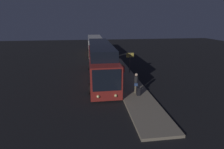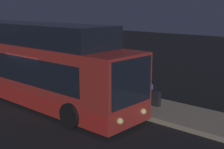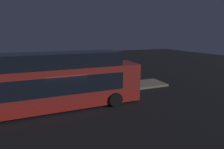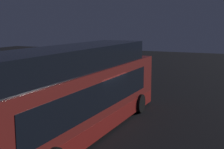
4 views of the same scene
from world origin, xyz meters
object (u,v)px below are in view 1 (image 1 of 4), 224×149
(bus_lead, at_px, (101,63))
(passenger_waiting, at_px, (123,71))
(passenger_boarding, at_px, (136,82))
(sign_post, at_px, (130,59))
(bus_second, at_px, (95,45))
(suitcase, at_px, (138,91))

(bus_lead, xyz_separation_m, passenger_waiting, (1.18, 2.22, -0.63))
(passenger_boarding, distance_m, sign_post, 6.21)
(bus_lead, relative_size, passenger_boarding, 7.01)
(bus_second, distance_m, suitcase, 20.64)
(passenger_boarding, bearing_deg, passenger_waiting, -69.79)
(bus_second, bearing_deg, suitcase, 7.62)
(bus_second, bearing_deg, passenger_waiting, 7.83)
(bus_lead, height_order, passenger_boarding, bus_lead)
(passenger_waiting, bearing_deg, bus_lead, -121.84)
(passenger_boarding, bearing_deg, suitcase, 114.03)
(bus_second, height_order, passenger_waiting, bus_second)
(bus_second, bearing_deg, sign_post, 14.27)
(bus_lead, xyz_separation_m, sign_post, (-1.12, 3.53, 0.09))
(passenger_waiting, distance_m, suitcase, 4.34)
(suitcase, bearing_deg, bus_second, -172.38)
(passenger_waiting, height_order, sign_post, sign_post)
(suitcase, bearing_deg, sign_post, 173.13)
(sign_post, bearing_deg, bus_lead, -72.41)
(suitcase, bearing_deg, passenger_boarding, -169.76)
(passenger_waiting, relative_size, suitcase, 1.80)
(passenger_boarding, height_order, passenger_waiting, passenger_boarding)
(passenger_waiting, distance_m, sign_post, 2.73)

